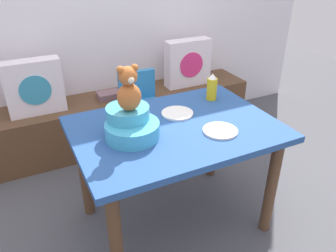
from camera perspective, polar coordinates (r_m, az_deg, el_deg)
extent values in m
plane|color=#4C4C51|center=(2.41, 1.09, -15.60)|extent=(8.00, 8.00, 0.00)
cube|color=brown|center=(3.17, -8.58, 1.14)|extent=(2.60, 0.44, 0.46)
cube|color=silver|center=(2.86, -21.88, 6.16)|extent=(0.44, 0.14, 0.44)
cylinder|color=teal|center=(2.80, -21.70, 5.65)|extent=(0.24, 0.01, 0.24)
cube|color=silver|center=(3.24, 3.39, 10.72)|extent=(0.44, 0.14, 0.44)
cylinder|color=#E02D72|center=(3.18, 4.05, 10.33)|extent=(0.24, 0.01, 0.24)
cube|color=#78575E|center=(3.04, -10.08, 5.21)|extent=(0.20, 0.14, 0.06)
cube|color=#264C8C|center=(1.97, 1.28, -0.50)|extent=(1.19, 0.85, 0.04)
cylinder|color=brown|center=(1.81, -8.86, -19.12)|extent=(0.07, 0.07, 0.70)
cylinder|color=brown|center=(2.21, 17.23, -9.86)|extent=(0.07, 0.07, 0.70)
cylinder|color=brown|center=(2.31, -14.12, -7.56)|extent=(0.07, 0.07, 0.70)
cylinder|color=brown|center=(2.63, 7.68, -1.93)|extent=(0.07, 0.07, 0.70)
cylinder|color=#2672B2|center=(2.69, -4.26, 2.80)|extent=(0.34, 0.34, 0.10)
cube|color=#2672B2|center=(2.74, -5.35, 6.98)|extent=(0.30, 0.07, 0.24)
cube|color=white|center=(2.50, -2.96, 2.47)|extent=(0.31, 0.22, 0.02)
cylinder|color=silver|center=(2.67, -5.69, -4.40)|extent=(0.03, 0.03, 0.46)
cylinder|color=silver|center=(2.76, -0.25, -3.02)|extent=(0.03, 0.03, 0.46)
cylinder|color=silver|center=(2.89, -7.68, -1.65)|extent=(0.03, 0.03, 0.46)
cylinder|color=silver|center=(2.98, -2.60, -0.46)|extent=(0.03, 0.03, 0.46)
cylinder|color=#3FA4CA|center=(1.84, -6.10, -0.73)|extent=(0.30, 0.30, 0.09)
cylinder|color=#3FA4CA|center=(1.85, -6.88, 2.25)|extent=(0.24, 0.24, 0.07)
ellipsoid|color=#B4602B|center=(1.77, -6.65, 4.92)|extent=(0.13, 0.11, 0.15)
sphere|color=#B4602B|center=(1.72, -6.87, 8.49)|extent=(0.10, 0.10, 0.10)
sphere|color=beige|center=(1.69, -6.35, 7.81)|extent=(0.04, 0.04, 0.04)
sphere|color=#B4602B|center=(1.70, -8.14, 9.46)|extent=(0.04, 0.04, 0.04)
sphere|color=#B4602B|center=(1.72, -5.75, 9.87)|extent=(0.04, 0.04, 0.04)
cylinder|color=gold|center=(2.30, 7.48, 6.29)|extent=(0.07, 0.07, 0.15)
cone|color=white|center=(2.26, 7.63, 8.46)|extent=(0.06, 0.06, 0.03)
cylinder|color=silver|center=(2.13, -7.49, 3.59)|extent=(0.08, 0.08, 0.09)
torus|color=silver|center=(2.14, -6.19, 3.97)|extent=(0.06, 0.01, 0.06)
cylinder|color=white|center=(2.10, 1.61, 2.19)|extent=(0.20, 0.20, 0.01)
cylinder|color=white|center=(1.92, 8.90, -0.79)|extent=(0.20, 0.20, 0.01)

